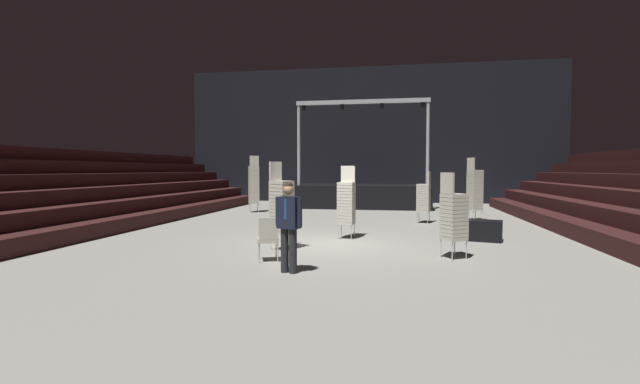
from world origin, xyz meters
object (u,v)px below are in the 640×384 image
at_px(chair_stack_front_right, 424,197).
at_px(chair_stack_mid_centre, 254,184).
at_px(loose_chair_near_man, 268,236).
at_px(stage_riser, 363,195).
at_px(chair_stack_mid_left, 281,206).
at_px(chair_stack_rear_left, 346,202).
at_px(chair_stack_mid_right, 454,215).
at_px(chair_stack_front_left, 475,189).
at_px(equipment_road_case, 484,231).
at_px(man_with_tie, 289,222).

xyz_separation_m(chair_stack_front_right, chair_stack_mid_centre, (-7.39, 2.78, 0.34)).
xyz_separation_m(chair_stack_front_right, loose_chair_near_man, (-3.61, -7.46, -0.41)).
distance_m(stage_riser, chair_stack_mid_left, 12.33).
distance_m(chair_stack_mid_centre, chair_stack_rear_left, 8.49).
relative_size(chair_stack_front_right, chair_stack_mid_left, 0.88).
bearing_deg(chair_stack_front_right, loose_chair_near_man, 167.45).
relative_size(chair_stack_mid_right, chair_stack_rear_left, 0.92).
xyz_separation_m(stage_riser, chair_stack_front_left, (4.61, -5.19, 0.54)).
bearing_deg(chair_stack_mid_right, chair_stack_front_left, 134.49).
xyz_separation_m(chair_stack_rear_left, equipment_road_case, (3.76, 0.21, -0.75)).
xyz_separation_m(chair_stack_front_right, chair_stack_mid_right, (0.29, -6.44, 0.00)).
height_order(chair_stack_front_left, chair_stack_mid_left, chair_stack_front_left).
relative_size(chair_stack_mid_centre, loose_chair_near_man, 2.71).
bearing_deg(man_with_tie, chair_stack_front_right, -92.41).
bearing_deg(equipment_road_case, loose_chair_near_man, -144.20).
height_order(chair_stack_front_right, chair_stack_mid_right, same).
relative_size(chair_stack_front_left, chair_stack_mid_right, 1.27).
bearing_deg(chair_stack_mid_left, chair_stack_rear_left, 172.90).
distance_m(chair_stack_front_left, chair_stack_mid_right, 7.62).
xyz_separation_m(stage_riser, chair_stack_rear_left, (0.33, -10.24, 0.37)).
relative_size(stage_riser, equipment_road_case, 7.46).
relative_size(stage_riser, loose_chair_near_man, 7.11).
height_order(chair_stack_front_left, chair_stack_rear_left, chair_stack_front_left).
bearing_deg(stage_riser, chair_stack_mid_right, -76.79).
height_order(stage_riser, chair_stack_mid_right, stage_riser).
xyz_separation_m(chair_stack_mid_left, chair_stack_mid_right, (3.97, -0.35, -0.13)).
bearing_deg(man_with_tie, chair_stack_mid_centre, -51.41).
distance_m(chair_stack_front_right, chair_stack_mid_left, 7.12).
relative_size(stage_riser, chair_stack_mid_left, 3.15).
bearing_deg(chair_stack_rear_left, stage_riser, -81.18).
bearing_deg(man_with_tie, chair_stack_mid_left, -54.92).
bearing_deg(chair_stack_rear_left, man_with_tie, 89.43).
relative_size(chair_stack_front_left, chair_stack_mid_left, 1.12).
bearing_deg(chair_stack_mid_centre, equipment_road_case, -64.52).
relative_size(chair_stack_mid_left, loose_chair_near_man, 2.26).
distance_m(chair_stack_front_right, loose_chair_near_man, 8.30).
bearing_deg(stage_riser, man_with_tie, -90.98).
distance_m(stage_riser, chair_stack_rear_left, 10.25).
bearing_deg(chair_stack_mid_right, loose_chair_near_man, -108.34).
bearing_deg(chair_stack_front_right, chair_stack_mid_centre, 82.65).
height_order(chair_stack_front_left, equipment_road_case, chair_stack_front_left).
relative_size(chair_stack_front_left, loose_chair_near_man, 2.53).
relative_size(chair_stack_mid_left, chair_stack_mid_centre, 0.83).
height_order(chair_stack_front_right, chair_stack_mid_left, chair_stack_mid_left).
bearing_deg(stage_riser, chair_stack_rear_left, -88.17).
xyz_separation_m(chair_stack_mid_right, loose_chair_near_man, (-3.90, -1.02, -0.41)).
xyz_separation_m(stage_riser, chair_stack_mid_left, (-1.01, -12.28, 0.41)).
xyz_separation_m(chair_stack_mid_left, chair_stack_mid_centre, (-3.70, 8.87, 0.21)).
height_order(stage_riser, equipment_road_case, stage_riser).
height_order(stage_riser, chair_stack_rear_left, stage_riser).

